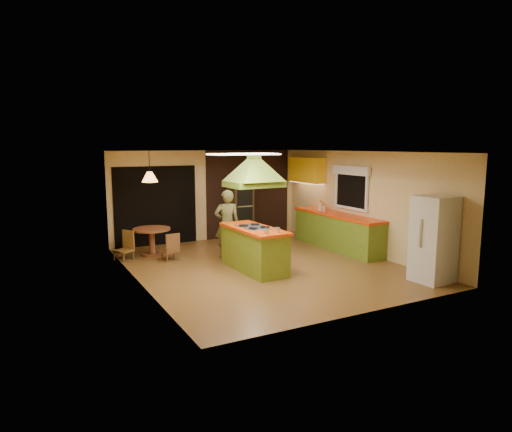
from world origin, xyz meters
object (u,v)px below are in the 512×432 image
canister_large (320,206)px  refrigerator (434,239)px  man (227,224)px  dining_table (152,236)px  wall_oven (240,207)px  kitchen_island (254,249)px

canister_large → refrigerator: bearing=-90.8°
man → refrigerator: refrigerator is taller
refrigerator → dining_table: size_ratio=1.90×
refrigerator → canister_large: (0.05, 3.80, 0.19)m
refrigerator → wall_oven: bearing=101.8°
man → refrigerator: size_ratio=0.96×
kitchen_island → wall_oven: bearing=67.0°
dining_table → canister_large: bearing=-11.3°
dining_table → man: bearing=-34.6°
canister_large → kitchen_island: bearing=-152.2°
dining_table → canister_large: (4.33, -0.87, 0.57)m
kitchen_island → canister_large: size_ratio=8.31×
dining_table → refrigerator: bearing=-47.5°
man → refrigerator: bearing=143.7°
kitchen_island → dining_table: size_ratio=2.11×
refrigerator → canister_large: bearing=85.7°
kitchen_island → wall_oven: size_ratio=1.03×
wall_oven → man: bearing=-122.2°
kitchen_island → wall_oven: (1.21, 3.13, 0.44)m
man → canister_large: size_ratio=7.16×
wall_oven → dining_table: wall_oven is taller
dining_table → canister_large: canister_large is taller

